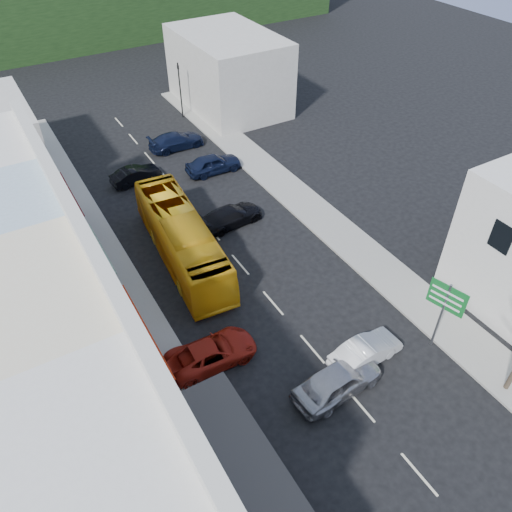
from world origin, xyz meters
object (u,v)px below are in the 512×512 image
at_px(car_silver, 337,382).
at_px(car_white, 366,351).
at_px(direction_sign, 441,316).
at_px(traffic_signal, 180,91).
at_px(bus, 182,239).
at_px(car_red, 212,352).
at_px(pedestrian_left, 156,356).

height_order(car_silver, car_white, same).
height_order(car_white, direction_sign, direction_sign).
bearing_deg(car_white, direction_sign, -107.71).
bearing_deg(traffic_signal, bus, 78.06).
distance_m(bus, car_silver, 13.43).
xyz_separation_m(car_silver, traffic_signal, (6.31, 32.71, 1.92)).
distance_m(car_silver, car_red, 6.57).
bearing_deg(pedestrian_left, car_red, -125.52).
bearing_deg(car_silver, direction_sign, -96.37).
bearing_deg(direction_sign, bus, 107.27).
relative_size(car_red, direction_sign, 1.04).
height_order(car_silver, traffic_signal, traffic_signal).
relative_size(direction_sign, traffic_signal, 0.85).
xyz_separation_m(bus, car_silver, (2.34, -13.20, -0.85)).
bearing_deg(bus, direction_sign, -52.31).
relative_size(car_silver, pedestrian_left, 2.59).
height_order(bus, pedestrian_left, bus).
bearing_deg(direction_sign, pedestrian_left, 140.43).
bearing_deg(car_red, car_white, -118.24).
xyz_separation_m(car_silver, direction_sign, (6.31, -0.23, 1.52)).
bearing_deg(direction_sign, car_white, 149.69).
xyz_separation_m(car_white, direction_sign, (3.86, -1.02, 1.52)).
height_order(car_red, direction_sign, direction_sign).
relative_size(car_silver, traffic_signal, 0.84).
bearing_deg(car_white, pedestrian_left, 59.62).
xyz_separation_m(bus, car_white, (4.80, -12.41, -0.85)).
bearing_deg(car_red, bus, -12.53).
bearing_deg(car_silver, bus, 5.79).
relative_size(bus, direction_sign, 2.62).
bearing_deg(car_silver, traffic_signal, -15.20).
distance_m(car_red, direction_sign, 12.01).
height_order(car_silver, direction_sign, direction_sign).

